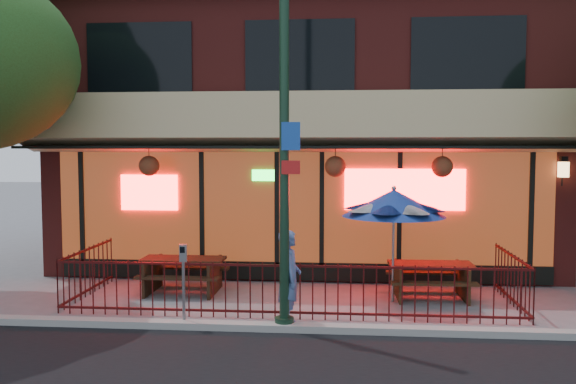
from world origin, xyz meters
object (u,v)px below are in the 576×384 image
object	(u,v)px
patio_umbrella	(394,203)
parking_meter_near	(183,271)
pedestrian	(290,278)
street_light	(284,139)
picnic_table_left	(183,270)
picnic_table_right	(430,275)

from	to	relation	value
patio_umbrella	parking_meter_near	bearing A→B (deg)	-151.72
parking_meter_near	pedestrian	bearing A→B (deg)	7.25
street_light	patio_umbrella	distance (m)	3.01
picnic_table_left	patio_umbrella	world-z (taller)	patio_umbrella
street_light	picnic_table_left	bearing A→B (deg)	134.57
picnic_table_left	picnic_table_right	world-z (taller)	picnic_table_left
picnic_table_left	pedestrian	world-z (taller)	pedestrian
picnic_table_right	patio_umbrella	world-z (taller)	patio_umbrella
street_light	parking_meter_near	world-z (taller)	street_light
picnic_table_right	parking_meter_near	xyz separation A→B (m)	(-4.42, -2.35, 0.48)
picnic_table_left	picnic_table_right	size ratio (longest dim) A/B	1.01
street_light	pedestrian	size ratio (longest dim) A/B	4.29
pedestrian	parking_meter_near	size ratio (longest dim) A/B	1.17
picnic_table_right	street_light	bearing A→B (deg)	-139.04
picnic_table_right	pedestrian	size ratio (longest dim) A/B	1.03
pedestrian	patio_umbrella	bearing A→B (deg)	-52.29
patio_umbrella	street_light	bearing A→B (deg)	-134.65
pedestrian	picnic_table_left	bearing A→B (deg)	43.15
picnic_table_right	pedestrian	bearing A→B (deg)	-141.21
street_light	picnic_table_right	world-z (taller)	street_light
picnic_table_left	parking_meter_near	distance (m)	2.49
pedestrian	parking_meter_near	distance (m)	1.79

